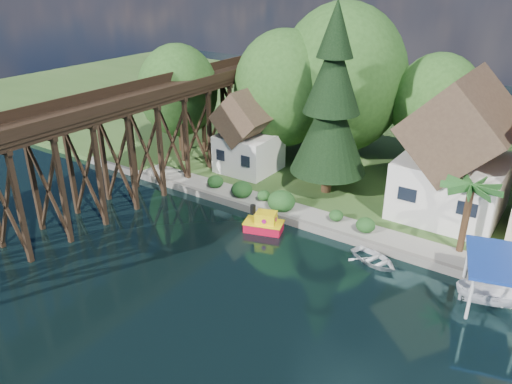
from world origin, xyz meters
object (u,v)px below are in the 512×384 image
shed (249,136)px  boat_canopy (493,286)px  conifer (331,106)px  boat_white_a (374,258)px  tugboat (264,224)px  palm_tree (471,189)px  house_left (456,157)px  trestle_bridge (134,137)px

shed → boat_canopy: size_ratio=1.40×
conifer → boat_white_a: size_ratio=4.44×
conifer → tugboat: 11.05m
palm_tree → tugboat: 14.45m
house_left → boat_canopy: (5.25, -10.02, -3.78)m
house_left → palm_tree: size_ratio=2.08×
trestle_bridge → boat_canopy: bearing=1.6°
conifer → boat_white_a: (7.54, -7.65, -7.64)m
house_left → boat_canopy: size_ratio=1.97×
palm_tree → boat_white_a: size_ratio=1.51×
boat_white_a → boat_canopy: 7.45m
trestle_bridge → conifer: size_ratio=2.83×
palm_tree → boat_canopy: (2.87, -4.40, -3.76)m
shed → boat_canopy: shed is taller
palm_tree → boat_canopy: palm_tree is taller
conifer → tugboat: bearing=-96.8°
shed → tugboat: size_ratio=2.43×
trestle_bridge → shed: 10.69m
conifer → house_left: bearing=10.7°
house_left → shed: bearing=-175.2°
house_left → conifer: (-9.66, -1.82, 2.87)m
trestle_bridge → boat_canopy: size_ratio=7.88×
house_left → conifer: size_ratio=0.71×
shed → conifer: bearing=-2.2°
trestle_bridge → conifer: bearing=34.0°
palm_tree → boat_white_a: (-4.50, -3.86, -4.75)m
palm_tree → boat_white_a: bearing=-139.4°
house_left → tugboat: size_ratio=3.42×
shed → palm_tree: shed is taller
trestle_bridge → house_left: house_left is taller
trestle_bridge → tugboat: bearing=3.9°
house_left → conifer: 10.24m
trestle_bridge → boat_canopy: trestle_bridge is taller
shed → boat_white_a: bearing=-26.7°
trestle_bridge → boat_canopy: 28.54m
shed → tugboat: bearing=-49.1°
palm_tree → tugboat: size_ratio=1.64×
conifer → boat_canopy: 18.27m
boat_white_a → house_left: bearing=7.5°
tugboat → palm_tree: bearing=18.6°
boat_canopy → conifer: bearing=151.2°
conifer → boat_canopy: conifer is taller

